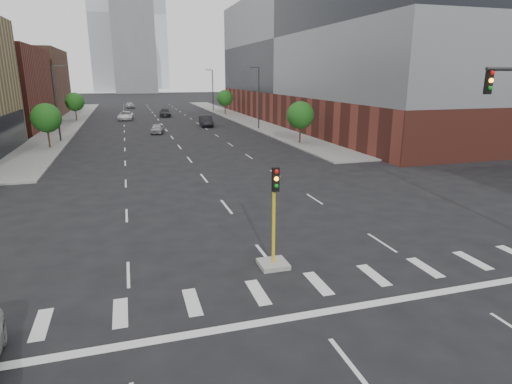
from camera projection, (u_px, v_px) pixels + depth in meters
name	position (u px, v px, depth m)	size (l,w,h in m)	color
sidewalk_left_far	(70.00, 122.00, 74.25)	(5.00, 92.00, 0.15)	gray
sidewalk_right_far	(237.00, 117.00, 82.59)	(5.00, 92.00, 0.15)	gray
building_left_far_b	(9.00, 82.00, 85.69)	(20.00, 24.00, 13.00)	brown
building_right_main	(342.00, 56.00, 70.80)	(24.00, 70.00, 22.00)	brown
tower_left	(113.00, 15.00, 201.72)	(22.00, 22.00, 70.00)	#B2B7BC
tower_right	(147.00, 16.00, 242.33)	(20.00, 20.00, 80.00)	#B2B7BC
tower_mid	(133.00, 42.00, 188.93)	(18.00, 18.00, 44.00)	slate
median_traffic_signal	(274.00, 246.00, 18.14)	(1.20, 1.20, 4.40)	#999993
streetlight_right_a	(258.00, 95.00, 63.30)	(1.60, 0.22, 9.07)	#2D2D30
streetlight_right_b	(212.00, 88.00, 95.61)	(1.60, 0.22, 9.07)	#2D2D30
streetlight_left	(57.00, 100.00, 51.22)	(1.60, 0.22, 9.07)	#2D2D30
tree_left_near	(46.00, 118.00, 46.87)	(3.20, 3.20, 4.85)	#382619
tree_left_far	(75.00, 102.00, 74.57)	(3.20, 3.20, 4.85)	#382619
tree_right_near	(300.00, 115.00, 50.04)	(3.20, 3.20, 4.85)	#382619
tree_right_far	(225.00, 98.00, 86.97)	(3.20, 3.20, 4.85)	#382619
car_near_left	(157.00, 129.00, 59.91)	(1.59, 3.95, 1.35)	#A6A5AA
car_mid_right	(206.00, 121.00, 68.15)	(1.82, 5.22, 1.72)	black
car_far_left	(126.00, 116.00, 77.73)	(2.51, 5.44, 1.51)	white
car_deep_right	(165.00, 113.00, 83.91)	(2.11, 5.18, 1.50)	#222428
car_distant	(130.00, 105.00, 104.88)	(1.78, 4.42, 1.51)	#A2A3A6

